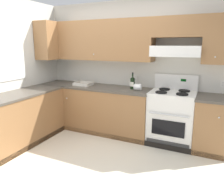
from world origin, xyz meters
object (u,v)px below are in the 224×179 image
object	(u,v)px
stove	(171,117)
paper_towel_roll	(138,87)
bowl	(83,84)
wine_bottle	(133,82)

from	to	relation	value
stove	paper_towel_roll	bearing A→B (deg)	-178.02
bowl	paper_towel_roll	world-z (taller)	paper_towel_roll
stove	wine_bottle	xyz separation A→B (m)	(-0.75, 0.06, 0.55)
bowl	paper_towel_roll	xyz separation A→B (m)	(1.16, 0.00, 0.04)
wine_bottle	paper_towel_roll	xyz separation A→B (m)	(0.13, -0.08, -0.06)
bowl	wine_bottle	bearing A→B (deg)	4.30
wine_bottle	bowl	xyz separation A→B (m)	(-1.03, -0.08, -0.10)
bowl	paper_towel_roll	bearing A→B (deg)	0.03
stove	paper_towel_roll	distance (m)	0.79
wine_bottle	bowl	size ratio (longest dim) A/B	0.89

